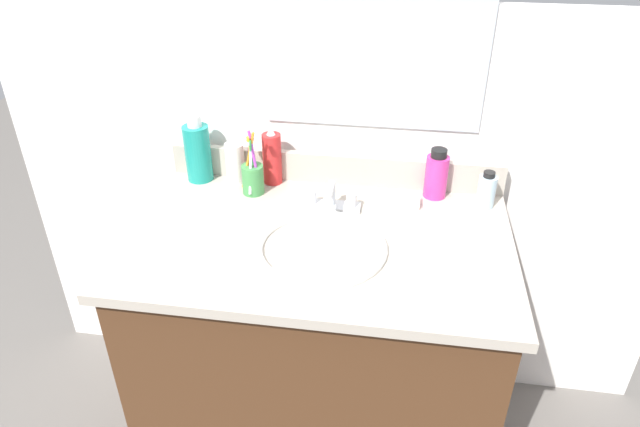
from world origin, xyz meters
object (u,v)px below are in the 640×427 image
object	(u,v)px
bottle_mouthwash_teal	(198,152)
cup_green	(253,175)
faucet	(331,200)
bottle_gel_clear	(487,191)
bottle_soap_pink	(436,175)
bottle_spray_red	(272,158)
bottle_lotion_white	(235,162)
soap_bar	(408,201)

from	to	relation	value
bottle_mouthwash_teal	cup_green	size ratio (longest dim) A/B	1.05
faucet	bottle_gel_clear	distance (m)	0.43
bottle_soap_pink	cup_green	world-z (taller)	cup_green
faucet	bottle_spray_red	distance (m)	0.24
bottle_lotion_white	bottle_soap_pink	bearing A→B (deg)	-0.48
bottle_soap_pink	soap_bar	size ratio (longest dim) A/B	2.27
bottle_soap_pink	bottle_mouthwash_teal	bearing A→B (deg)	-179.86
bottle_spray_red	cup_green	bearing A→B (deg)	-120.44
bottle_spray_red	cup_green	size ratio (longest dim) A/B	0.92
bottle_gel_clear	cup_green	size ratio (longest dim) A/B	0.55
faucet	cup_green	bearing A→B (deg)	166.04
bottle_soap_pink	cup_green	distance (m)	0.52
faucet	bottle_mouthwash_teal	distance (m)	0.43
bottle_gel_clear	bottle_soap_pink	world-z (taller)	bottle_soap_pink
faucet	bottle_mouthwash_teal	world-z (taller)	bottle_mouthwash_teal
bottle_gel_clear	cup_green	distance (m)	0.65
bottle_lotion_white	bottle_spray_red	xyz separation A→B (m)	(0.11, 0.01, 0.02)
bottle_gel_clear	bottle_soap_pink	bearing A→B (deg)	164.83
bottle_mouthwash_teal	cup_green	distance (m)	0.19
bottle_spray_red	bottle_soap_pink	bearing A→B (deg)	-1.34
bottle_mouthwash_teal	bottle_spray_red	distance (m)	0.22
bottle_soap_pink	bottle_mouthwash_teal	distance (m)	0.69
faucet	bottle_spray_red	size ratio (longest dim) A/B	0.91
cup_green	bottle_mouthwash_teal	bearing A→B (deg)	161.96
bottle_soap_pink	soap_bar	distance (m)	0.11
bottle_lotion_white	bottle_spray_red	world-z (taller)	bottle_spray_red
soap_bar	bottle_lotion_white	bearing A→B (deg)	172.10
bottle_mouthwash_teal	cup_green	bearing A→B (deg)	-18.04
soap_bar	bottle_mouthwash_teal	bearing A→B (deg)	174.09
bottle_soap_pink	soap_bar	bearing A→B (deg)	-138.08
bottle_mouthwash_teal	bottle_spray_red	size ratio (longest dim) A/B	1.14
bottle_mouthwash_teal	soap_bar	size ratio (longest dim) A/B	3.15
bottle_gel_clear	bottle_lotion_white	world-z (taller)	bottle_lotion_white
bottle_lotion_white	bottle_mouthwash_teal	size ratio (longest dim) A/B	0.67
bottle_mouthwash_teal	cup_green	xyz separation A→B (m)	(0.18, -0.06, -0.03)
bottle_soap_pink	bottle_spray_red	bearing A→B (deg)	178.66
bottle_gel_clear	bottle_mouthwash_teal	world-z (taller)	bottle_mouthwash_teal
bottle_mouthwash_teal	soap_bar	bearing A→B (deg)	-5.91
soap_bar	bottle_spray_red	bearing A→B (deg)	169.10
bottle_lotion_white	cup_green	xyz separation A→B (m)	(0.07, -0.06, -0.01)
bottle_spray_red	cup_green	distance (m)	0.09
faucet	bottle_soap_pink	world-z (taller)	bottle_soap_pink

